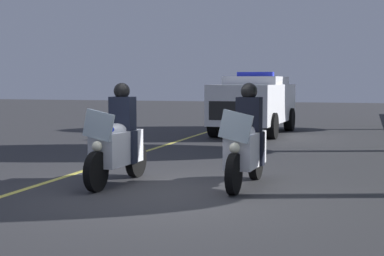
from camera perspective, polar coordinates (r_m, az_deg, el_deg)
name	(u,v)px	position (r m, az deg, el deg)	size (l,w,h in m)	color
ground_plane	(164,192)	(9.17, -2.81, -6.35)	(80.00, 80.00, 0.00)	#333335
lane_stripe_center	(39,185)	(10.14, -14.85, -5.42)	(48.00, 0.12, 0.01)	#E0D14C
police_motorcycle_lead_left	(118,143)	(9.92, -7.33, -1.47)	(2.14, 0.59, 1.72)	black
police_motorcycle_lead_right	(246,145)	(9.64, 5.34, -1.63)	(2.14, 0.59, 1.72)	black
police_suv	(255,102)	(19.31, 6.18, 2.58)	(4.98, 2.24, 2.05)	silver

